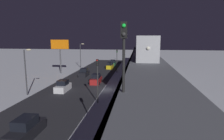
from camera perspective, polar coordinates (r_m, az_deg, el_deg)
ground_plane at (r=35.35m, az=-2.66°, el=-5.86°), size 240.00×240.00×0.00m
avenue_asphalt at (r=36.74m, az=-11.26°, el=-5.43°), size 11.00×94.17×0.01m
elevated_railway at (r=33.75m, az=9.63°, el=2.66°), size 5.00×94.17×6.25m
subway_train at (r=42.44m, az=9.51°, el=7.59°), size 2.94×36.87×3.40m
rail_signal at (r=10.81m, az=3.53°, el=7.40°), size 0.36×0.41×4.00m
sedan_red at (r=40.25m, az=-4.72°, el=-2.83°), size 1.91×4.15×1.97m
sedan_black at (r=47.95m, az=-8.30°, el=-0.87°), size 1.80×4.08×1.97m
sedan_yellow at (r=59.37m, az=-0.59°, el=1.22°), size 1.80×4.05×1.97m
sedan_black_2 at (r=20.73m, az=-24.25°, el=-15.80°), size 1.80×4.75×1.97m
sedan_white at (r=35.47m, az=-14.36°, el=-4.77°), size 1.80×4.03×1.97m
sedan_green at (r=65.41m, az=0.20°, el=2.00°), size 1.80×4.37×1.97m
traffic_light_near at (r=27.46m, az=-4.34°, el=-1.37°), size 0.32×0.44×6.40m
traffic_light_mid at (r=51.87m, az=1.47°, el=3.80°), size 0.32×0.44×6.40m
traffic_light_far at (r=76.61m, az=3.57°, el=5.64°), size 0.32×0.44×6.40m
commercial_billboard at (r=52.30m, az=-15.21°, el=6.41°), size 4.80×0.36×8.90m
street_lamp_near at (r=33.97m, az=-24.06°, el=0.98°), size 1.35×0.44×7.65m
street_lamp_far at (r=61.35m, az=-9.17°, el=5.15°), size 1.35×0.44×7.65m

